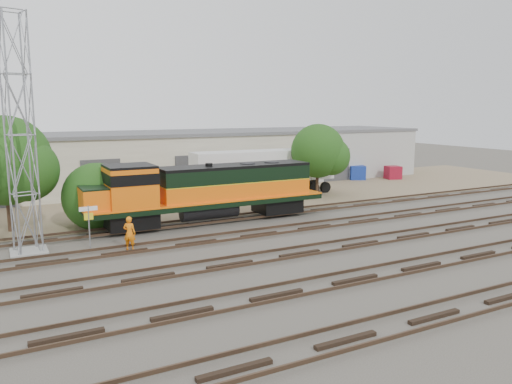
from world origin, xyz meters
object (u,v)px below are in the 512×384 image
worker (130,233)px  locomotive (205,190)px  signal_tower (20,140)px  semi_trailer (267,167)px

worker → locomotive: bearing=-110.4°
signal_tower → locomotive: bearing=11.7°
signal_tower → semi_trailer: (19.79, 9.94, -3.47)m
worker → semi_trailer: bearing=-105.8°
signal_tower → worker: signal_tower is taller
signal_tower → worker: bearing=-19.5°
signal_tower → semi_trailer: bearing=26.7°
worker → semi_trailer: (14.92, 11.66, 1.56)m
locomotive → worker: 7.30m
locomotive → semi_trailer: (8.93, 7.70, 0.25)m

